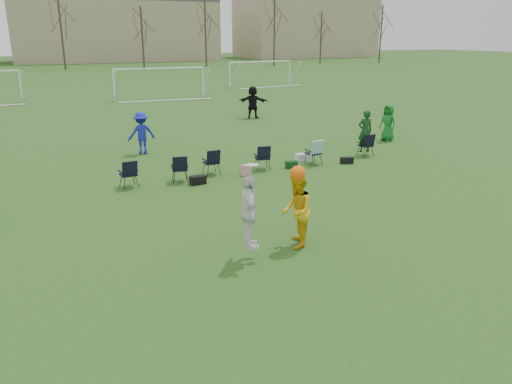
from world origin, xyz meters
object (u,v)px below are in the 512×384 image
center_contest (279,211)px  goal_mid (159,75)px  fielder_black (253,102)px  goal_right (261,67)px  fielder_green_far (388,123)px  fielder_blue (141,133)px

center_contest → goal_mid: size_ratio=0.31×
fielder_black → goal_right: size_ratio=0.27×
fielder_black → center_contest: 20.25m
center_contest → fielder_green_far: bearing=40.9°
fielder_blue → center_contest: size_ratio=0.79×
fielder_green_far → goal_mid: goal_mid is taller
fielder_green_far → goal_mid: (-5.78, 21.61, 1.03)m
fielder_blue → fielder_black: (8.51, 6.86, 0.08)m
fielder_green_far → fielder_black: bearing=-175.8°
goal_right → fielder_black: bearing=-124.8°
fielder_black → goal_right: goal_right is taller
goal_mid → center_contest: bearing=-95.5°
fielder_blue → center_contest: 11.82m
center_contest → fielder_blue: bearing=93.2°
fielder_green_far → goal_mid: bearing=-179.6°
fielder_blue → goal_right: 30.97m
fielder_blue → goal_mid: goal_mid is taller
fielder_black → center_contest: size_ratio=0.86×
center_contest → fielder_black: bearing=67.2°
fielder_black → fielder_green_far: bearing=145.2°
fielder_black → goal_mid: 12.76m
fielder_blue → goal_mid: bearing=-109.4°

